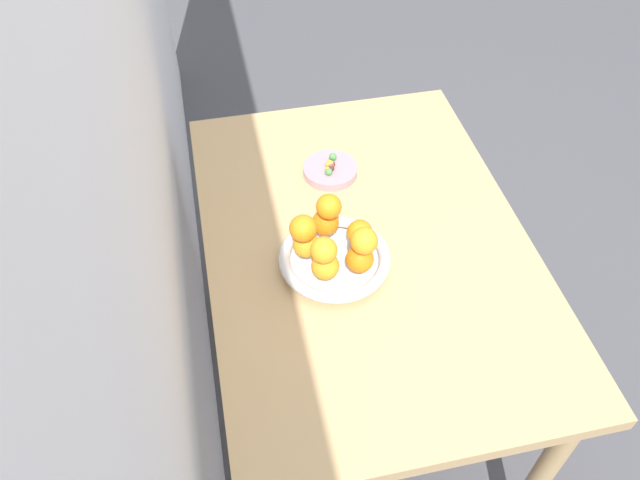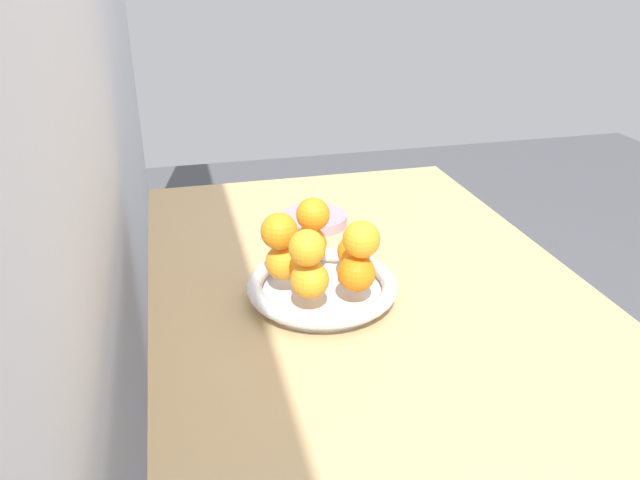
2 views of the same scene
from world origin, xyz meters
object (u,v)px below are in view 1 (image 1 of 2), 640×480
object	(u,v)px
dining_table	(365,264)
candy_dish	(330,170)
orange_4	(325,266)
orange_3	(306,244)
orange_6	(328,205)
candy_ball_3	(328,169)
orange_7	(303,228)
candy_ball_2	(333,157)
candy_ball_4	(330,164)
orange_8	(324,250)
fruit_bowl	(335,259)
candy_ball_5	(331,164)
candy_ball_6	(331,168)
orange_5	(364,241)
orange_0	(360,259)
orange_1	(360,232)
candy_ball_1	(331,166)
orange_2	(326,222)
candy_ball_7	(329,172)
candy_ball_0	(332,164)

from	to	relation	value
dining_table	candy_dish	xyz separation A→B (m)	(0.25, 0.03, 0.10)
orange_4	orange_3	bearing A→B (deg)	21.94
orange_3	orange_6	distance (m)	0.10
candy_ball_3	orange_6	bearing A→B (deg)	167.69
candy_dish	orange_7	xyz separation A→B (m)	(-0.30, 0.13, 0.12)
candy_ball_2	candy_ball_4	world-z (taller)	candy_ball_4
orange_8	orange_3	bearing A→B (deg)	16.81
fruit_bowl	orange_4	world-z (taller)	orange_4
orange_6	candy_ball_5	xyz separation A→B (m)	(0.25, -0.06, -0.10)
candy_ball_2	candy_ball_6	xyz separation A→B (m)	(-0.04, 0.01, -0.00)
orange_5	orange_8	bearing A→B (deg)	94.54
orange_0	orange_1	size ratio (longest dim) A/B	1.05
orange_8	candy_ball_2	bearing A→B (deg)	-15.67
candy_ball_4	candy_ball_5	xyz separation A→B (m)	(0.00, -0.00, -0.00)
candy_dish	orange_8	distance (m)	0.40
orange_0	fruit_bowl	bearing A→B (deg)	40.35
orange_8	orange_4	bearing A→B (deg)	-37.17
orange_1	orange_0	bearing A→B (deg)	165.84
orange_7	candy_ball_2	world-z (taller)	orange_7
orange_5	candy_ball_6	xyz separation A→B (m)	(0.35, -0.01, -0.10)
orange_3	orange_5	xyz separation A→B (m)	(-0.07, -0.11, 0.06)
orange_6	candy_ball_1	size ratio (longest dim) A/B	3.14
candy_ball_1	candy_ball_2	world-z (taller)	candy_ball_2
orange_4	candy_ball_4	bearing A→B (deg)	-14.15
orange_0	orange_6	xyz separation A→B (m)	(0.12, 0.04, 0.06)
orange_0	orange_2	world-z (taller)	same
candy_ball_2	candy_ball_4	distance (m)	0.03
orange_4	candy_ball_7	xyz separation A→B (m)	(0.34, -0.08, -0.04)
candy_ball_5	candy_ball_0	bearing A→B (deg)	-95.98
candy_ball_1	candy_ball_7	bearing A→B (deg)	153.99
orange_2	candy_ball_5	world-z (taller)	orange_2
candy_ball_0	candy_ball_1	distance (m)	0.01
orange_3	orange_8	size ratio (longest dim) A/B	1.05
dining_table	candy_ball_0	xyz separation A→B (m)	(0.25, 0.03, 0.12)
dining_table	fruit_bowl	distance (m)	0.16
orange_6	dining_table	bearing A→B (deg)	-92.73
orange_6	candy_ball_1	world-z (taller)	orange_6
orange_1	orange_8	bearing A→B (deg)	130.58
candy_ball_0	candy_ball_5	xyz separation A→B (m)	(0.00, 0.00, 0.00)
orange_6	candy_ball_0	world-z (taller)	orange_6
orange_2	orange_7	xyz separation A→B (m)	(-0.06, 0.06, 0.06)
dining_table	candy_ball_3	world-z (taller)	candy_ball_3
orange_2	orange_4	size ratio (longest dim) A/B	1.01
orange_8	candy_ball_7	size ratio (longest dim) A/B	3.04
orange_4	orange_6	xyz separation A→B (m)	(0.12, -0.03, 0.06)
orange_4	orange_8	bearing A→B (deg)	142.83
dining_table	orange_6	size ratio (longest dim) A/B	19.12
candy_ball_4	candy_ball_5	distance (m)	0.00
orange_0	orange_7	distance (m)	0.14
candy_ball_7	candy_ball_5	bearing A→B (deg)	-23.16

